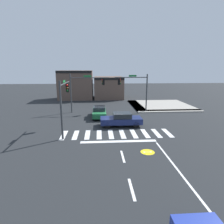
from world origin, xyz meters
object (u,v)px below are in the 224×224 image
object	(u,v)px
traffic_signal_southwest	(64,96)
car_navy	(121,119)
traffic_signal_northeast	(135,86)
traffic_signal_northwest	(85,86)
car_green	(99,112)

from	to	relation	value
traffic_signal_southwest	car_navy	xyz separation A→B (m)	(5.85, 1.91, -2.94)
traffic_signal_southwest	traffic_signal_northeast	bearing A→B (deg)	-44.12
traffic_signal_northwest	car_green	world-z (taller)	traffic_signal_northwest
car_navy	traffic_signal_southwest	bearing A→B (deg)	18.10
traffic_signal_northeast	traffic_signal_northwest	world-z (taller)	traffic_signal_northwest
car_navy	traffic_signal_northeast	bearing A→B (deg)	-111.35
traffic_signal_northwest	car_green	xyz separation A→B (m)	(1.94, -3.04, -3.13)
traffic_signal_southwest	car_green	size ratio (longest dim) A/B	1.18
traffic_signal_southwest	car_green	distance (m)	7.64
traffic_signal_northwest	car_navy	distance (m)	9.06
traffic_signal_northwest	car_navy	xyz separation A→B (m)	(4.40, -7.30, -3.08)
traffic_signal_northeast	traffic_signal_northwest	bearing A→B (deg)	-3.21
car_green	car_navy	bearing A→B (deg)	29.98
car_navy	car_green	xyz separation A→B (m)	(-2.46, 4.26, -0.05)
traffic_signal_northeast	car_green	distance (m)	6.57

